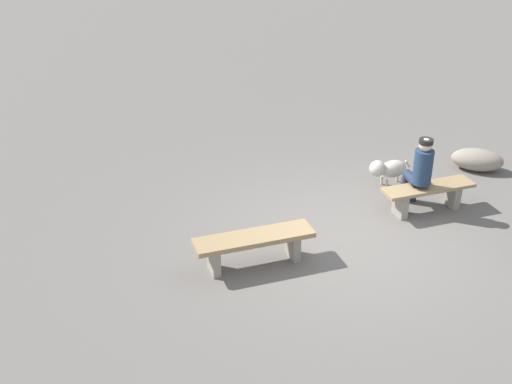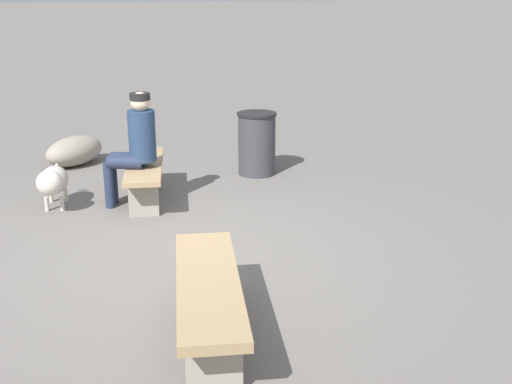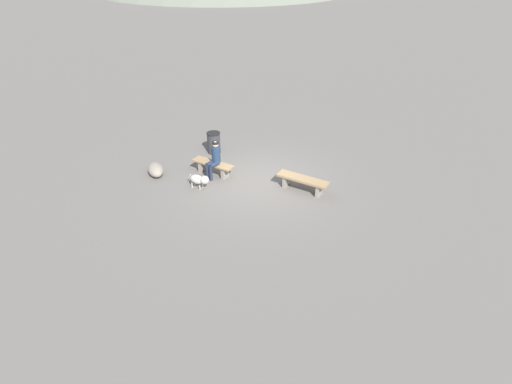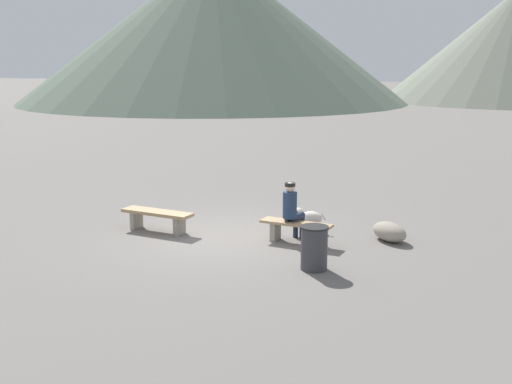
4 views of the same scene
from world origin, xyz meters
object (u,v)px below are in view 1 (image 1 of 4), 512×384
at_px(bench_left, 254,243).
at_px(boulder, 477,160).
at_px(bench_right, 428,193).
at_px(dog, 388,169).
at_px(seated_person, 420,169).

distance_m(bench_left, boulder, 5.16).
height_order(bench_left, boulder, bench_left).
height_order(bench_left, bench_right, bench_left).
bearing_deg(dog, bench_right, 97.37).
height_order(bench_right, dog, dog).
distance_m(bench_left, dog, 3.40).
relative_size(bench_left, bench_right, 1.11).
distance_m(bench_right, seated_person, 0.46).
distance_m(bench_right, boulder, 2.03).
bearing_deg(seated_person, boulder, 35.35).
height_order(bench_right, boulder, bench_right).
bearing_deg(bench_right, seated_person, 148.53).
bearing_deg(dog, boulder, 179.57).
bearing_deg(bench_right, bench_left, -169.69).
xyz_separation_m(bench_left, bench_right, (3.22, -0.03, -0.03)).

